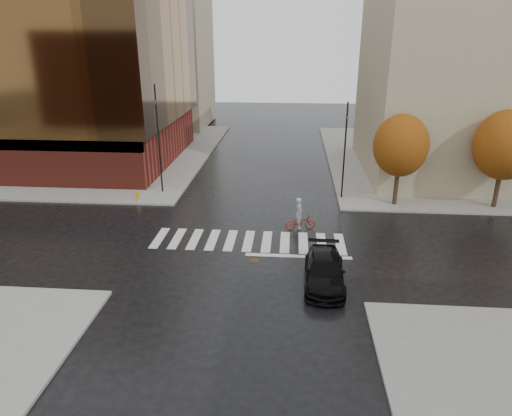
{
  "coord_description": "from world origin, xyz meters",
  "views": [
    {
      "loc": [
        2.48,
        -24.44,
        11.73
      ],
      "look_at": [
        0.42,
        0.9,
        2.0
      ],
      "focal_mm": 32.0,
      "sensor_mm": 36.0,
      "label": 1
    }
  ],
  "objects_px": {
    "sedan": "(324,271)",
    "traffic_light_nw": "(158,131)",
    "fire_hydrant": "(137,196)",
    "cyclist": "(300,219)",
    "traffic_light_ne": "(345,145)"
  },
  "relations": [
    {
      "from": "cyclist",
      "to": "fire_hydrant",
      "type": "distance_m",
      "value": 12.62
    },
    {
      "from": "sedan",
      "to": "fire_hydrant",
      "type": "height_order",
      "value": "sedan"
    },
    {
      "from": "traffic_light_nw",
      "to": "traffic_light_ne",
      "type": "xyz_separation_m",
      "value": [
        13.89,
        -0.22,
        -0.75
      ]
    },
    {
      "from": "cyclist",
      "to": "traffic_light_nw",
      "type": "relative_size",
      "value": 0.26
    },
    {
      "from": "sedan",
      "to": "fire_hydrant",
      "type": "relative_size",
      "value": 6.88
    },
    {
      "from": "fire_hydrant",
      "to": "traffic_light_ne",
      "type": "bearing_deg",
      "value": 7.46
    },
    {
      "from": "sedan",
      "to": "traffic_light_ne",
      "type": "distance_m",
      "value": 13.33
    },
    {
      "from": "traffic_light_nw",
      "to": "traffic_light_ne",
      "type": "relative_size",
      "value": 1.15
    },
    {
      "from": "sedan",
      "to": "traffic_light_nw",
      "type": "height_order",
      "value": "traffic_light_nw"
    },
    {
      "from": "sedan",
      "to": "traffic_light_nw",
      "type": "distance_m",
      "value": 18.03
    },
    {
      "from": "cyclist",
      "to": "sedan",
      "type": "bearing_deg",
      "value": 178.83
    },
    {
      "from": "cyclist",
      "to": "traffic_light_nw",
      "type": "height_order",
      "value": "traffic_light_nw"
    },
    {
      "from": "sedan",
      "to": "fire_hydrant",
      "type": "bearing_deg",
      "value": 142.39
    },
    {
      "from": "cyclist",
      "to": "fire_hydrant",
      "type": "relative_size",
      "value": 3.07
    },
    {
      "from": "fire_hydrant",
      "to": "traffic_light_nw",
      "type": "bearing_deg",
      "value": 60.25
    }
  ]
}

